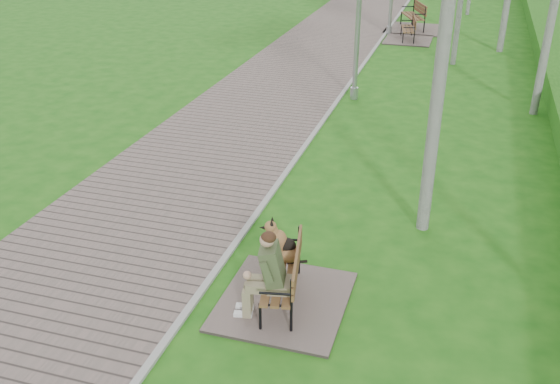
% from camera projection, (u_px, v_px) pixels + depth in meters
% --- Properties ---
extents(ground, '(120.00, 120.00, 0.00)m').
position_uv_depth(ground, '(286.00, 174.00, 11.92)').
color(ground, '#1A5912').
rests_on(ground, ground).
extents(bench_main, '(1.64, 1.82, 1.43)m').
position_uv_depth(bench_main, '(276.00, 278.00, 8.10)').
color(bench_main, '#695B55').
rests_on(bench_main, ground).
extents(bench_second, '(1.60, 1.78, 0.98)m').
position_uv_depth(bench_second, '(408.00, 35.00, 21.84)').
color(bench_second, '#695B55').
rests_on(bench_second, ground).
extents(bench_third, '(1.98, 2.20, 1.22)m').
position_uv_depth(bench_third, '(412.00, 23.00, 23.45)').
color(bench_third, '#695B55').
rests_on(bench_third, ground).
extents(lamp_post_near, '(0.20, 0.20, 5.26)m').
position_uv_depth(lamp_post_near, '(359.00, 0.00, 14.93)').
color(lamp_post_near, '#999CA1').
rests_on(lamp_post_near, ground).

